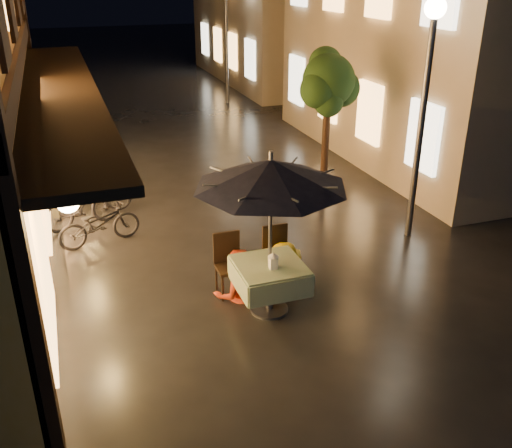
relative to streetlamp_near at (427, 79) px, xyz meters
name	(u,v)px	position (x,y,z in m)	size (l,w,h in m)	color
ground	(306,320)	(-3.00, -2.00, -2.92)	(90.00, 90.00, 0.00)	black
east_building_near	(476,19)	(4.49, 4.50, 0.49)	(7.30, 9.30, 6.80)	tan
street_tree	(329,84)	(-0.59, 2.51, -0.50)	(1.43, 1.20, 3.15)	black
streetlamp_near	(427,79)	(0.00, 0.00, 0.00)	(0.36, 0.36, 4.23)	#59595E
streetlamp_far	(226,20)	(0.00, 12.00, 0.00)	(0.36, 0.36, 4.23)	#59595E
cafe_table	(270,276)	(-3.40, -1.58, -2.33)	(0.99, 0.99, 0.78)	#59595E
patio_umbrella	(271,174)	(-3.40, -1.58, -0.77)	(2.14, 2.14, 2.46)	#59595E
cafe_chair_left	(229,260)	(-3.80, -0.84, -2.38)	(0.42, 0.42, 0.97)	black
cafe_chair_right	(277,252)	(-3.00, -0.84, -2.38)	(0.42, 0.42, 0.97)	black
table_lantern	(273,260)	(-3.40, -1.71, -2.00)	(0.16, 0.16, 0.25)	white
person_orange	(236,252)	(-3.73, -1.02, -2.15)	(0.74, 0.58, 1.53)	#EA421D
person_yellow	(285,245)	(-2.94, -1.00, -2.19)	(0.95, 0.54, 1.46)	#E6B802
bicycle_0	(99,224)	(-5.55, 1.53, -2.52)	(0.53, 1.51, 0.80)	black
bicycle_1	(82,205)	(-5.79, 2.39, -2.45)	(0.44, 1.55, 0.93)	black
bicycle_2	(90,194)	(-5.59, 3.01, -2.49)	(0.57, 1.64, 0.86)	black
bicycle_3	(95,172)	(-5.40, 4.06, -2.39)	(0.49, 1.75, 1.05)	black
bicycle_4	(81,153)	(-5.58, 5.96, -2.49)	(0.56, 1.61, 0.85)	black
bicycle_5	(71,137)	(-5.76, 7.09, -2.37)	(0.51, 1.81, 1.09)	black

